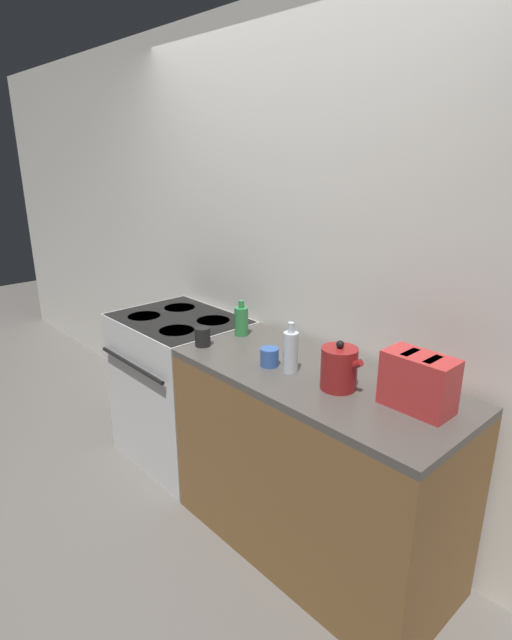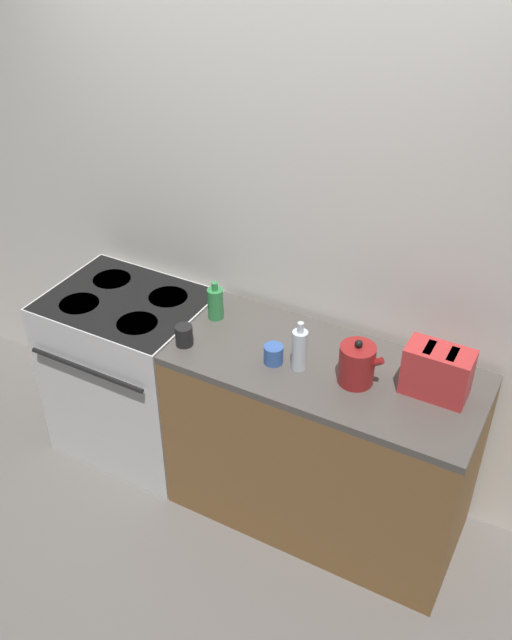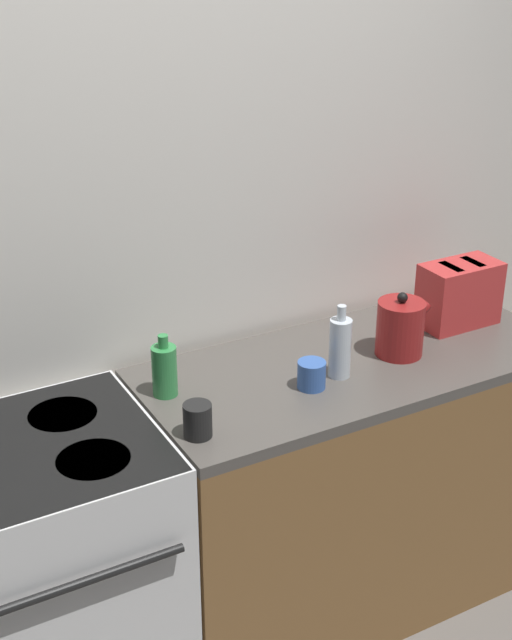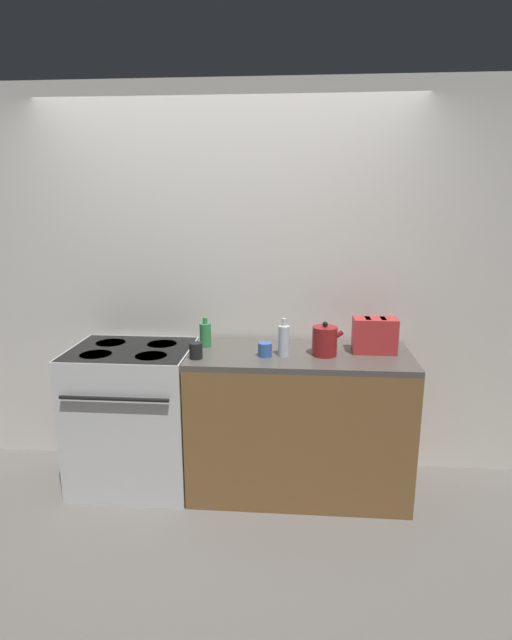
# 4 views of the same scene
# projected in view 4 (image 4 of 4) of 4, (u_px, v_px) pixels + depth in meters

# --- Properties ---
(ground_plane) EXTENTS (12.00, 12.00, 0.00)m
(ground_plane) POSITION_uv_depth(u_px,v_px,m) (217.00, 511.00, 3.07)
(ground_plane) COLOR slate
(wall_back) EXTENTS (8.00, 0.05, 2.60)m
(wall_back) POSITION_uv_depth(u_px,v_px,m) (229.00, 284.00, 3.40)
(wall_back) COLOR silver
(wall_back) RESTS_ON ground_plane
(stove) EXTENTS (0.77, 0.65, 0.93)m
(stove) POSITION_uv_depth(u_px,v_px,m) (134.00, 415.00, 3.30)
(stove) COLOR silver
(stove) RESTS_ON ground_plane
(counter_block) EXTENTS (1.38, 0.61, 0.93)m
(counter_block) POSITION_uv_depth(u_px,v_px,m) (299.00, 422.00, 3.21)
(counter_block) COLOR brown
(counter_block) RESTS_ON ground_plane
(kettle) EXTENTS (0.19, 0.15, 0.21)m
(kettle) POSITION_uv_depth(u_px,v_px,m) (325.00, 341.00, 3.04)
(kettle) COLOR maroon
(kettle) RESTS_ON counter_block
(toaster) EXTENTS (0.27, 0.15, 0.22)m
(toaster) POSITION_uv_depth(u_px,v_px,m) (375.00, 335.00, 3.09)
(toaster) COLOR red
(toaster) RESTS_ON counter_block
(bottle_clear) EXTENTS (0.07, 0.07, 0.23)m
(bottle_clear) POSITION_uv_depth(u_px,v_px,m) (284.00, 340.00, 3.03)
(bottle_clear) COLOR silver
(bottle_clear) RESTS_ON counter_block
(bottle_green) EXTENTS (0.07, 0.07, 0.19)m
(bottle_green) POSITION_uv_depth(u_px,v_px,m) (205.00, 334.00, 3.22)
(bottle_green) COLOR #338C47
(bottle_green) RESTS_ON counter_block
(cup_black) EXTENTS (0.08, 0.08, 0.10)m
(cup_black) POSITION_uv_depth(u_px,v_px,m) (196.00, 351.00, 2.99)
(cup_black) COLOR black
(cup_black) RESTS_ON counter_block
(cup_blue) EXTENTS (0.08, 0.08, 0.08)m
(cup_blue) POSITION_uv_depth(u_px,v_px,m) (265.00, 349.00, 3.03)
(cup_blue) COLOR #3860B2
(cup_blue) RESTS_ON counter_block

